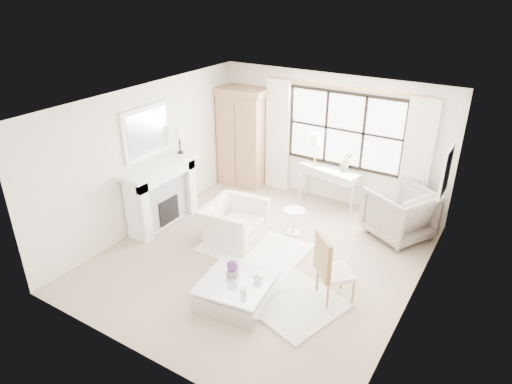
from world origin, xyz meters
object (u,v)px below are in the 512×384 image
(armoire, at_px, (242,137))
(console_table, at_px, (329,186))
(club_armchair, at_px, (234,222))
(coffee_table, at_px, (236,292))

(armoire, xyz_separation_m, console_table, (2.11, 0.09, -0.74))
(armoire, bearing_deg, club_armchair, -65.98)
(console_table, height_order, club_armchair, console_table)
(coffee_table, bearing_deg, armoire, 113.87)
(armoire, distance_m, club_armchair, 2.65)
(armoire, bearing_deg, console_table, -2.97)
(armoire, height_order, console_table, armoire)
(armoire, distance_m, console_table, 2.24)
(console_table, relative_size, club_armchair, 1.24)
(armoire, height_order, club_armchair, armoire)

